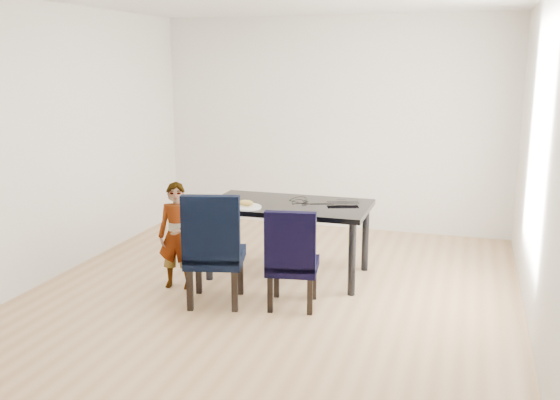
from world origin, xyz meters
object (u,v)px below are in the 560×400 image
(dining_table, at_px, (289,239))
(plate, at_px, (247,207))
(chair_left, at_px, (215,247))
(child, at_px, (177,236))
(chair_right, at_px, (293,257))
(laptop, at_px, (342,202))

(dining_table, distance_m, plate, 0.59)
(plate, bearing_deg, chair_left, -98.28)
(plate, bearing_deg, child, -149.40)
(chair_left, height_order, child, chair_left)
(dining_table, height_order, plate, plate)
(dining_table, xyz_separation_m, child, (-0.92, -0.65, 0.14))
(chair_left, xyz_separation_m, plate, (0.09, 0.60, 0.24))
(chair_right, bearing_deg, dining_table, 100.15)
(child, bearing_deg, dining_table, 25.89)
(laptop, bearing_deg, dining_table, -3.22)
(dining_table, height_order, chair_left, chair_left)
(child, relative_size, plate, 3.63)
(dining_table, xyz_separation_m, chair_right, (0.27, -0.78, 0.08))
(dining_table, relative_size, child, 1.56)
(chair_left, bearing_deg, child, 139.29)
(chair_left, distance_m, laptop, 1.43)
(chair_left, relative_size, laptop, 3.31)
(chair_right, distance_m, plate, 0.82)
(chair_right, relative_size, child, 0.89)
(dining_table, bearing_deg, plate, -137.56)
(chair_right, height_order, child, child)
(chair_right, bearing_deg, plate, 132.97)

